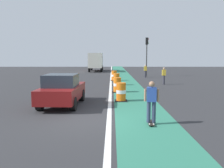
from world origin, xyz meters
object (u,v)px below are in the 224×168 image
at_px(delivery_truck_down_block, 96,61).
at_px(pedestrian_crossing, 145,71).
at_px(traffic_barrel_front, 121,92).
at_px(pedestrian_waiting, 164,75).
at_px(parked_sedan_nearest, 62,90).
at_px(traffic_barrel_mid, 117,85).
at_px(traffic_barrel_far, 114,76).
at_px(traffic_barrel_back, 116,79).
at_px(skateboarder_on_lane, 151,101).
at_px(traffic_light_corner, 147,50).

height_order(delivery_truck_down_block, pedestrian_crossing, delivery_truck_down_block).
relative_size(traffic_barrel_front, pedestrian_waiting, 0.68).
bearing_deg(pedestrian_crossing, traffic_barrel_front, -103.55).
height_order(traffic_barrel_front, delivery_truck_down_block, delivery_truck_down_block).
height_order(parked_sedan_nearest, traffic_barrel_mid, parked_sedan_nearest).
distance_m(traffic_barrel_mid, pedestrian_waiting, 6.50).
relative_size(traffic_barrel_front, traffic_barrel_mid, 1.00).
distance_m(traffic_barrel_far, pedestrian_waiting, 5.81).
bearing_deg(traffic_barrel_back, pedestrian_waiting, 5.71).
height_order(traffic_barrel_mid, pedestrian_crossing, pedestrian_crossing).
bearing_deg(traffic_barrel_mid, parked_sedan_nearest, -123.96).
xyz_separation_m(delivery_truck_down_block, pedestrian_crossing, (7.07, -12.43, -0.98)).
bearing_deg(pedestrian_crossing, parked_sedan_nearest, -112.78).
bearing_deg(traffic_barrel_far, pedestrian_crossing, 42.85).
xyz_separation_m(parked_sedan_nearest, pedestrian_crossing, (6.87, 16.36, 0.03)).
relative_size(traffic_barrel_front, traffic_barrel_far, 1.00).
xyz_separation_m(skateboarder_on_lane, traffic_barrel_front, (-0.98, 4.67, -0.38)).
distance_m(skateboarder_on_lane, traffic_light_corner, 21.92).
distance_m(skateboarder_on_lane, traffic_barrel_back, 12.32).
relative_size(delivery_truck_down_block, pedestrian_waiting, 4.74).
height_order(parked_sedan_nearest, pedestrian_crossing, parked_sedan_nearest).
bearing_deg(traffic_light_corner, parked_sedan_nearest, -111.90).
xyz_separation_m(traffic_barrel_back, pedestrian_waiting, (4.49, 0.45, 0.33)).
xyz_separation_m(traffic_barrel_mid, pedestrian_crossing, (3.80, 11.80, 0.33)).
distance_m(traffic_barrel_front, traffic_barrel_mid, 3.37).
height_order(traffic_barrel_front, traffic_light_corner, traffic_light_corner).
bearing_deg(skateboarder_on_lane, traffic_barrel_mid, 98.01).
height_order(skateboarder_on_lane, traffic_barrel_front, skateboarder_on_lane).
relative_size(traffic_barrel_mid, delivery_truck_down_block, 0.14).
distance_m(skateboarder_on_lane, delivery_truck_down_block, 32.58).
distance_m(skateboarder_on_lane, pedestrian_waiting, 13.15).
relative_size(traffic_barrel_mid, pedestrian_crossing, 0.68).
bearing_deg(pedestrian_waiting, pedestrian_crossing, 95.66).
bearing_deg(pedestrian_crossing, traffic_barrel_far, -137.15).
distance_m(traffic_barrel_front, pedestrian_crossing, 15.61).
xyz_separation_m(traffic_barrel_front, traffic_barrel_mid, (-0.15, 3.37, 0.00)).
xyz_separation_m(skateboarder_on_lane, pedestrian_crossing, (2.67, 19.84, -0.05)).
xyz_separation_m(traffic_barrel_far, pedestrian_crossing, (3.97, 3.68, 0.33)).
xyz_separation_m(traffic_barrel_front, delivery_truck_down_block, (-3.41, 27.60, 1.31)).
distance_m(traffic_light_corner, pedestrian_crossing, 3.17).
xyz_separation_m(traffic_barrel_back, traffic_barrel_far, (-0.19, 3.89, 0.00)).
bearing_deg(pedestrian_waiting, delivery_truck_down_block, 111.67).
bearing_deg(traffic_barrel_front, pedestrian_waiting, 61.53).
distance_m(traffic_barrel_far, delivery_truck_down_block, 16.46).
xyz_separation_m(traffic_barrel_mid, traffic_barrel_back, (0.02, 4.23, 0.00)).
bearing_deg(traffic_light_corner, skateboarder_on_lane, -98.10).
xyz_separation_m(traffic_barrel_back, pedestrian_crossing, (3.78, 7.57, 0.33)).
xyz_separation_m(delivery_truck_down_block, traffic_light_corner, (7.46, -10.72, 1.65)).
distance_m(skateboarder_on_lane, traffic_barrel_far, 16.22).
bearing_deg(pedestrian_crossing, traffic_light_corner, 77.04).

